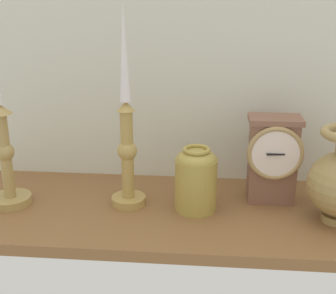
{
  "coord_description": "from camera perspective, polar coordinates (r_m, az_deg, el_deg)",
  "views": [
    {
      "loc": [
        7.43,
        -89.04,
        45.24
      ],
      "look_at": [
        -0.59,
        0.0,
        14.0
      ],
      "focal_mm": 48.7,
      "sensor_mm": 36.0,
      "label": 1
    }
  ],
  "objects": [
    {
      "name": "ground_plane",
      "position": [
        1.01,
        0.34,
        -8.2
      ],
      "size": [
        100.0,
        36.0,
        2.4
      ],
      "primitive_type": "cube",
      "color": "brown"
    },
    {
      "name": "back_wall",
      "position": [
        1.09,
        1.21,
        12.52
      ],
      "size": [
        120.0,
        2.0,
        65.0
      ],
      "primitive_type": "cube",
      "color": "silver",
      "rests_on": "ground_plane"
    },
    {
      "name": "mantel_clock",
      "position": [
        1.02,
        12.98,
        -1.36
      ],
      "size": [
        11.96,
        8.26,
        19.36
      ],
      "color": "brown",
      "rests_on": "ground_plane"
    },
    {
      "name": "candlestick_tall_left",
      "position": [
        1.03,
        -19.71,
        -0.73
      ],
      "size": [
        8.98,
        8.98,
        39.01
      ],
      "color": "tan",
      "rests_on": "ground_plane"
    },
    {
      "name": "candlestick_tall_center",
      "position": [
        0.96,
        -5.17,
        0.93
      ],
      "size": [
        7.53,
        7.53,
        42.95
      ],
      "color": "tan",
      "rests_on": "ground_plane"
    },
    {
      "name": "brass_vase_jar",
      "position": [
        0.97,
        3.52,
        -3.89
      ],
      "size": [
        8.96,
        8.96,
        14.05
      ],
      "color": "#AB9340",
      "rests_on": "ground_plane"
    }
  ]
}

